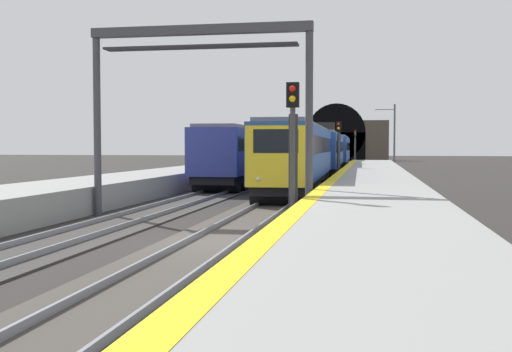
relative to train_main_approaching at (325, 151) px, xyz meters
name	(u,v)px	position (x,y,z in m)	size (l,w,h in m)	color
ground_plane	(217,244)	(-41.68, 0.00, -2.25)	(320.00, 320.00, 0.00)	#282623
platform_right	(374,227)	(-41.68, -4.25, -1.70)	(112.00, 4.25, 1.10)	gray
platform_right_edge_strip	(303,205)	(-41.68, -2.37, -1.14)	(112.00, 0.50, 0.01)	yellow
track_main_line	(217,242)	(-41.68, 0.00, -2.21)	(160.00, 3.13, 0.21)	#423D38
track_adjacent_line	(69,238)	(-41.68, 4.35, -2.21)	(160.00, 2.95, 0.21)	#383533
train_main_approaching	(325,151)	(0.00, 0.00, 0.00)	(63.82, 3.11, 4.83)	#264C99
train_adjacent_platform	(269,151)	(-5.32, 4.35, 0.02)	(39.84, 2.97, 3.90)	navy
railway_signal_near	(293,145)	(-39.47, -1.82, 0.47)	(0.39, 0.38, 4.59)	#38383D
railway_signal_mid	(338,146)	(-11.94, -1.82, 0.40)	(0.39, 0.38, 4.46)	#38383D
railway_signal_far	(355,143)	(37.76, -1.82, 0.85)	(0.39, 0.38, 5.11)	#38383D
overhead_signal_gantry	(200,73)	(-35.43, 2.18, 3.15)	(0.70, 8.48, 7.17)	#3F3F47
tunnel_portal	(336,140)	(60.77, 2.18, 1.49)	(2.39, 19.11, 10.70)	#51473D
catenary_mast_near	(394,136)	(15.71, -6.74, 1.59)	(0.22, 2.29, 7.44)	#595B60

